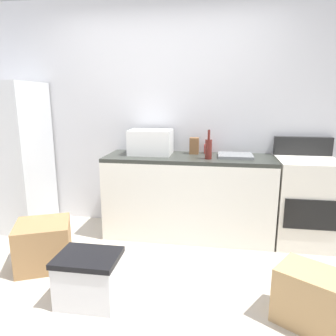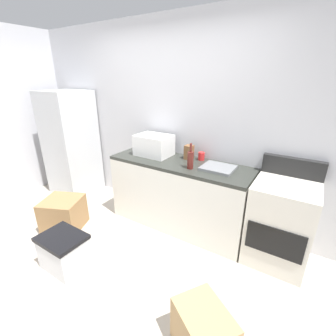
{
  "view_description": "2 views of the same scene",
  "coord_description": "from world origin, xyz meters",
  "views": [
    {
      "loc": [
        0.59,
        -2.11,
        1.52
      ],
      "look_at": [
        0.12,
        0.87,
        0.84
      ],
      "focal_mm": 33.49,
      "sensor_mm": 36.0,
      "label": 1
    },
    {
      "loc": [
        1.64,
        -1.19,
        1.9
      ],
      "look_at": [
        0.32,
        0.9,
        0.92
      ],
      "focal_mm": 25.14,
      "sensor_mm": 36.0,
      "label": 2
    }
  ],
  "objects": [
    {
      "name": "wall_back",
      "position": [
        0.0,
        1.55,
        1.3
      ],
      "size": [
        5.0,
        0.1,
        2.6
      ],
      "primitive_type": "cube",
      "color": "silver",
      "rests_on": "ground_plane"
    },
    {
      "name": "wine_bottle",
      "position": [
        0.51,
        1.07,
        1.01
      ],
      "size": [
        0.07,
        0.07,
        0.3
      ],
      "color": "#591E19",
      "rests_on": "kitchen_counter"
    },
    {
      "name": "stove_oven",
      "position": [
        1.52,
        1.21,
        0.47
      ],
      "size": [
        0.6,
        0.61,
        1.1
      ],
      "color": "silver",
      "rests_on": "ground_plane"
    },
    {
      "name": "cardboard_box_large",
      "position": [
        -0.94,
        0.32,
        0.21
      ],
      "size": [
        0.6,
        0.59,
        0.41
      ],
      "primitive_type": "cube",
      "rotation": [
        0.0,
        0.0,
        0.42
      ],
      "color": "olive",
      "rests_on": "ground_plane"
    },
    {
      "name": "microwave",
      "position": [
        -0.13,
        1.26,
        1.04
      ],
      "size": [
        0.46,
        0.34,
        0.27
      ],
      "primitive_type": "cube",
      "color": "white",
      "rests_on": "kitchen_counter"
    },
    {
      "name": "sink_basin",
      "position": [
        0.79,
        1.23,
        0.92
      ],
      "size": [
        0.36,
        0.32,
        0.03
      ],
      "primitive_type": "cube",
      "color": "slate",
      "rests_on": "kitchen_counter"
    },
    {
      "name": "refrigerator",
      "position": [
        -1.75,
        1.15,
        0.84
      ],
      "size": [
        0.68,
        0.66,
        1.69
      ],
      "primitive_type": "cube",
      "color": "silver",
      "rests_on": "ground_plane"
    },
    {
      "name": "knife_block",
      "position": [
        0.34,
        1.36,
        0.99
      ],
      "size": [
        0.1,
        0.1,
        0.18
      ],
      "primitive_type": "cube",
      "color": "brown",
      "rests_on": "kitchen_counter"
    },
    {
      "name": "storage_bin",
      "position": [
        -0.32,
        -0.11,
        0.19
      ],
      "size": [
        0.46,
        0.36,
        0.38
      ],
      "color": "silver",
      "rests_on": "ground_plane"
    },
    {
      "name": "coffee_mug",
      "position": [
        0.49,
        1.41,
        0.95
      ],
      "size": [
        0.08,
        0.08,
        0.1
      ],
      "primitive_type": "cylinder",
      "color": "red",
      "rests_on": "kitchen_counter"
    },
    {
      "name": "cardboard_box_medium",
      "position": [
        1.25,
        -0.11,
        0.2
      ],
      "size": [
        0.53,
        0.5,
        0.39
      ],
      "primitive_type": "cube",
      "rotation": [
        0.0,
        0.0,
        -0.58
      ],
      "color": "tan",
      "rests_on": "ground_plane"
    },
    {
      "name": "kitchen_counter",
      "position": [
        0.3,
        1.2,
        0.45
      ],
      "size": [
        1.8,
        0.6,
        0.9
      ],
      "color": "silver",
      "rests_on": "ground_plane"
    },
    {
      "name": "ground_plane",
      "position": [
        0.0,
        0.0,
        0.0
      ],
      "size": [
        6.0,
        6.0,
        0.0
      ],
      "primitive_type": "plane",
      "color": "#B2A899"
    }
  ]
}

